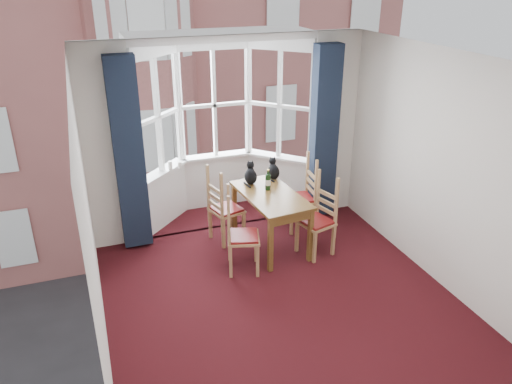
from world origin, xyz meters
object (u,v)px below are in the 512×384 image
chair_left_near (236,238)px  chair_left_far (221,212)px  candle_tall (170,166)px  dining_table (271,201)px  cat_left (251,175)px  wine_bottle (268,181)px  candle_short (180,165)px  chair_right_far (305,198)px  chair_right_near (321,221)px  cat_right (273,170)px

chair_left_near → chair_left_far: 0.77m
candle_tall → chair_left_near: bearing=-72.2°
dining_table → chair_left_near: chair_left_near is taller
cat_left → candle_tall: (-1.00, 0.72, 0.01)m
wine_bottle → cat_left: bearing=118.0°
chair_left_near → cat_left: bearing=60.3°
cat_left → candle_short: size_ratio=3.50×
dining_table → chair_right_far: size_ratio=1.46×
chair_left_near → chair_right_far: size_ratio=1.00×
chair_right_far → cat_left: (-0.82, 0.09, 0.45)m
chair_right_near → chair_right_far: size_ratio=1.00×
chair_right_far → cat_right: bearing=160.5°
chair_left_near → wine_bottle: (0.65, 0.58, 0.46)m
cat_left → cat_right: bearing=10.2°
dining_table → chair_left_near: size_ratio=1.46×
chair_left_far → cat_right: cat_right is taller
cat_left → wine_bottle: 0.32m
chair_left_far → cat_left: cat_left is taller
cat_left → candle_short: cat_left is taller
chair_right_near → candle_tall: candle_tall is taller
cat_right → candle_tall: bearing=154.7°
chair_left_far → candle_short: (-0.38, 0.84, 0.45)m
cat_left → candle_tall: 1.24m
chair_left_far → candle_tall: (-0.53, 0.81, 0.46)m
candle_short → candle_tall: bearing=-168.4°
chair_right_near → cat_left: (-0.73, 0.81, 0.45)m
chair_right_near → cat_right: bearing=112.0°
dining_table → chair_right_near: size_ratio=1.46×
chair_right_near → candle_short: (-1.58, 1.56, 0.45)m
wine_bottle → candle_short: size_ratio=3.16×
chair_left_near → cat_left: cat_left is taller
chair_left_far → dining_table: bearing=-28.6°
chair_left_near → candle_short: candle_short is taller
cat_right → chair_left_near: bearing=-132.8°
chair_right_far → candle_short: (-1.68, 0.84, 0.45)m
chair_left_far → candle_short: 1.03m
chair_left_far → cat_left: 0.66m
wine_bottle → candle_short: wine_bottle is taller
candle_short → chair_right_near: bearing=-44.6°
chair_left_near → cat_left: (0.50, 0.87, 0.45)m
dining_table → candle_short: size_ratio=14.09×
cat_left → candle_tall: size_ratio=2.49×
chair_left_near → candle_short: bearing=102.6°
chair_left_near → chair_left_far: same height
candle_short → dining_table: bearing=-49.8°
chair_left_near → dining_table: bearing=34.6°
wine_bottle → candle_short: bearing=134.3°
chair_left_far → chair_right_far: same height
chair_left_near → chair_right_near: bearing=2.7°
dining_table → chair_right_near: 0.73m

